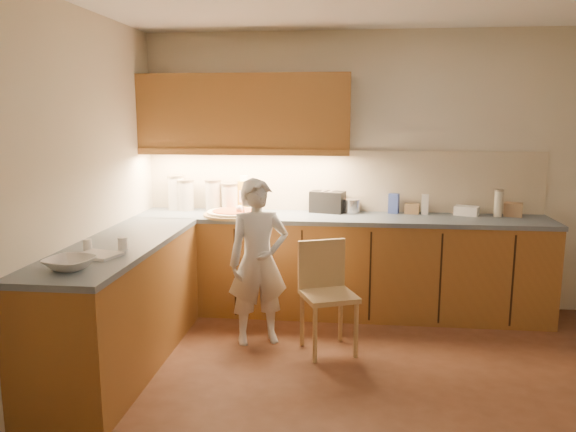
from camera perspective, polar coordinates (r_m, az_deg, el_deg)
The scene contains 24 objects.
room at distance 3.39m, azimuth 11.32°, elevation 7.41°, with size 4.54×4.50×2.62m.
l_counter at distance 4.86m, azimuth -1.38°, elevation -6.13°, with size 3.77×2.62×0.92m.
backsplash at distance 5.40m, azimuth 5.44°, elevation 3.58°, with size 3.75×0.02×0.58m, color beige.
upper_cabinets at distance 5.29m, azimuth -4.43°, elevation 10.39°, with size 1.95×0.36×0.73m.
pizza_on_board at distance 5.15m, azimuth -5.51°, elevation 0.28°, with size 0.55×0.55×0.22m.
child at distance 4.52m, azimuth -3.03°, elevation -4.68°, with size 0.49×0.32×1.34m, color silver.
wooden_chair at distance 4.44m, azimuth 3.86°, elevation -7.27°, with size 0.50×0.50×0.86m.
mixing_bowl at distance 3.62m, azimuth -21.30°, elevation -4.51°, with size 0.28×0.28×0.07m, color white.
canister_a at distance 5.55m, azimuth -11.30°, elevation 2.36°, with size 0.17×0.17×0.34m.
canister_b at distance 5.51m, azimuth -10.38°, elevation 2.13°, with size 0.17×0.17×0.30m.
canister_c at distance 5.44m, azimuth -7.60°, elevation 2.13°, with size 0.16×0.16×0.30m.
canister_d at distance 5.40m, azimuth -5.95°, elevation 1.93°, with size 0.17×0.17×0.27m.
oil_jug at distance 5.41m, azimuth -4.44°, elevation 2.17°, with size 0.12×0.09×0.34m.
toaster at distance 5.32m, azimuth 4.04°, elevation 1.45°, with size 0.35×0.26×0.21m.
steel_pot at distance 5.32m, azimuth 6.44°, elevation 1.03°, with size 0.17×0.17×0.13m.
blue_box at distance 5.35m, azimuth 10.70°, elevation 1.26°, with size 0.09×0.07×0.19m, color #34499D.
card_box_a at distance 5.37m, azimuth 12.48°, elevation 0.72°, with size 0.13×0.09×0.09m, color #A08056.
white_bottle at distance 5.35m, azimuth 13.74°, elevation 1.14°, with size 0.06×0.06×0.19m, color silver.
flat_pack at distance 5.43m, azimuth 17.69°, elevation 0.53°, with size 0.21×0.15×0.08m, color white.
tall_jar at distance 5.42m, azimuth 20.59°, elevation 1.25°, with size 0.08×0.08×0.25m.
card_box_b at distance 5.50m, azimuth 21.90°, elevation 0.60°, with size 0.16×0.12×0.12m, color #997852.
dough_cloth at distance 3.88m, azimuth -18.70°, elevation -3.77°, with size 0.26×0.21×0.02m, color silver.
spice_jar_a at distance 4.06m, azimuth -19.71°, elevation -2.78°, with size 0.06×0.06×0.08m, color white.
spice_jar_b at distance 4.01m, azimuth -16.45°, elevation -2.72°, with size 0.06×0.06×0.09m, color white.
Camera 1 is at (-0.28, -3.37, 1.83)m, focal length 35.00 mm.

